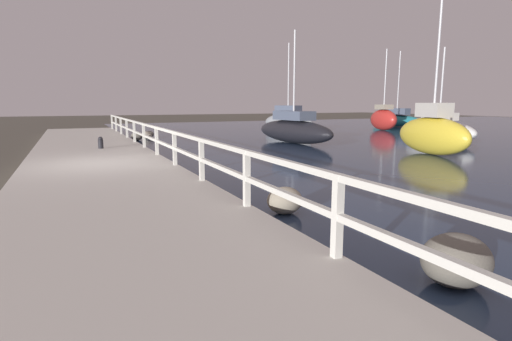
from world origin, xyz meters
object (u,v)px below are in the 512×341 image
object	(u,v)px
sailboat_white	(439,130)
sailboat_teal	(397,119)
mooring_bollard	(101,143)
sailboat_yellow	(432,133)
sailboat_red	(383,119)
sailboat_gray	(288,121)
sailboat_black	(293,130)

from	to	relation	value
sailboat_white	sailboat_teal	bearing A→B (deg)	63.22
mooring_bollard	sailboat_yellow	bearing A→B (deg)	-22.41
sailboat_red	sailboat_gray	xyz separation A→B (m)	(-7.41, 1.50, -0.09)
sailboat_black	sailboat_gray	size ratio (longest dim) A/B	0.99
sailboat_gray	sailboat_yellow	world-z (taller)	sailboat_yellow
sailboat_red	sailboat_yellow	xyz separation A→B (m)	(-8.53, -12.04, -0.02)
sailboat_white	sailboat_yellow	bearing A→B (deg)	-132.81
sailboat_black	sailboat_teal	bearing A→B (deg)	24.27
sailboat_yellow	sailboat_white	bearing A→B (deg)	48.51
sailboat_white	sailboat_red	bearing A→B (deg)	73.82
sailboat_gray	sailboat_teal	world-z (taller)	sailboat_teal
sailboat_black	sailboat_red	xyz separation A→B (m)	(11.16, 5.70, 0.19)
sailboat_black	sailboat_yellow	xyz separation A→B (m)	(2.63, -6.34, 0.17)
sailboat_red	sailboat_white	size ratio (longest dim) A/B	1.17
sailboat_gray	sailboat_yellow	bearing A→B (deg)	-113.54
mooring_bollard	sailboat_white	distance (m)	16.60
mooring_bollard	sailboat_white	world-z (taller)	sailboat_white
sailboat_white	sailboat_gray	bearing A→B (deg)	118.14
sailboat_red	sailboat_teal	world-z (taller)	sailboat_teal
sailboat_black	sailboat_yellow	world-z (taller)	sailboat_yellow
mooring_bollard	sailboat_teal	xyz separation A→B (m)	(24.80, 10.15, 0.11)
sailboat_black	sailboat_white	size ratio (longest dim) A/B	1.19
sailboat_black	sailboat_teal	distance (m)	17.77
mooring_bollard	sailboat_red	distance (m)	21.70
sailboat_white	mooring_bollard	bearing A→B (deg)	-175.65
sailboat_white	sailboat_yellow	xyz separation A→B (m)	(-4.58, -3.61, 0.21)
sailboat_red	sailboat_white	bearing A→B (deg)	-105.79
sailboat_black	mooring_bollard	bearing A→B (deg)	-176.68
sailboat_teal	sailboat_yellow	bearing A→B (deg)	-134.22
sailboat_teal	sailboat_red	bearing A→B (deg)	-148.50
sailboat_red	sailboat_teal	distance (m)	5.28
sailboat_black	sailboat_yellow	bearing A→B (deg)	-72.66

